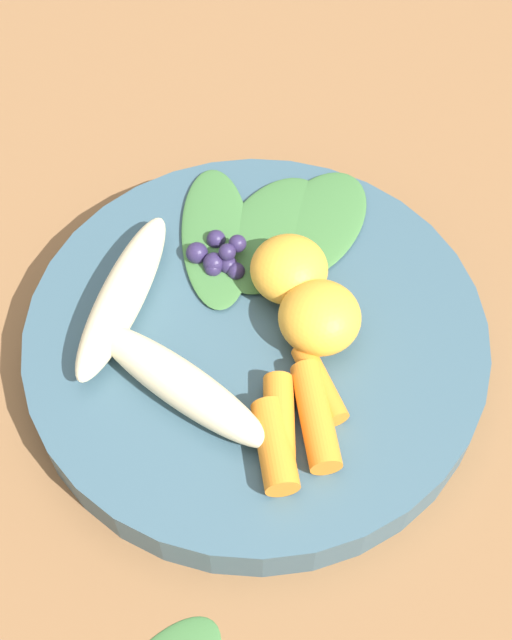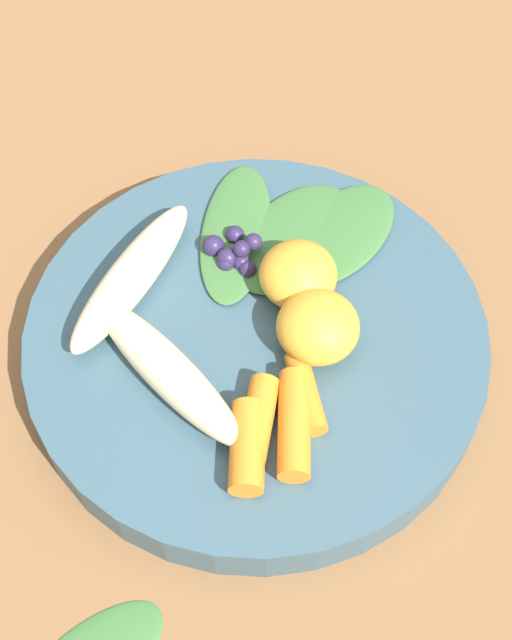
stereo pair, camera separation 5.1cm
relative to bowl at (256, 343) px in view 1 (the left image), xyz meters
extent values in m
plane|color=brown|center=(0.00, 0.00, -0.02)|extent=(2.40, 2.40, 0.00)
cylinder|color=#385666|center=(0.00, 0.00, 0.00)|extent=(0.28, 0.28, 0.03)
ellipsoid|color=beige|center=(-0.01, -0.06, 0.03)|extent=(0.13, 0.04, 0.03)
ellipsoid|color=beige|center=(-0.08, -0.03, 0.03)|extent=(0.06, 0.13, 0.03)
ellipsoid|color=#F4A833|center=(0.00, 0.04, 0.03)|extent=(0.05, 0.05, 0.04)
ellipsoid|color=#F4A833|center=(0.03, 0.02, 0.03)|extent=(0.05, 0.05, 0.04)
cylinder|color=orange|center=(0.05, -0.06, 0.03)|extent=(0.05, 0.05, 0.02)
cylinder|color=orange|center=(0.05, -0.05, 0.02)|extent=(0.04, 0.05, 0.02)
cylinder|color=orange|center=(0.06, -0.04, 0.02)|extent=(0.06, 0.06, 0.02)
cylinder|color=orange|center=(0.05, -0.02, 0.02)|extent=(0.05, 0.04, 0.01)
sphere|color=#2D234C|center=(-0.04, 0.03, 0.02)|extent=(0.01, 0.01, 0.01)
sphere|color=#2D234C|center=(-0.05, 0.02, 0.02)|extent=(0.01, 0.01, 0.01)
sphere|color=#2D234C|center=(-0.06, 0.04, 0.02)|extent=(0.01, 0.01, 0.01)
sphere|color=#2D234C|center=(-0.03, 0.03, 0.02)|extent=(0.01, 0.01, 0.01)
sphere|color=#2D234C|center=(-0.04, 0.03, 0.03)|extent=(0.01, 0.01, 0.01)
sphere|color=#2D234C|center=(-0.05, 0.02, 0.02)|extent=(0.01, 0.01, 0.01)
sphere|color=#2D234C|center=(-0.04, 0.04, 0.03)|extent=(0.01, 0.01, 0.01)
sphere|color=#2D234C|center=(-0.06, 0.02, 0.02)|extent=(0.01, 0.01, 0.01)
cylinder|color=white|center=(-0.03, 0.05, 0.02)|extent=(0.04, 0.04, 0.00)
ellipsoid|color=#3D7038|center=(-0.01, 0.09, 0.02)|extent=(0.06, 0.10, 0.01)
ellipsoid|color=#3D7038|center=(-0.03, 0.07, 0.02)|extent=(0.07, 0.11, 0.01)
ellipsoid|color=#3D7038|center=(-0.06, 0.05, 0.02)|extent=(0.11, 0.12, 0.01)
camera|label=1|loc=(0.15, -0.24, 0.45)|focal=48.18mm
camera|label=2|loc=(0.19, -0.21, 0.45)|focal=48.18mm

